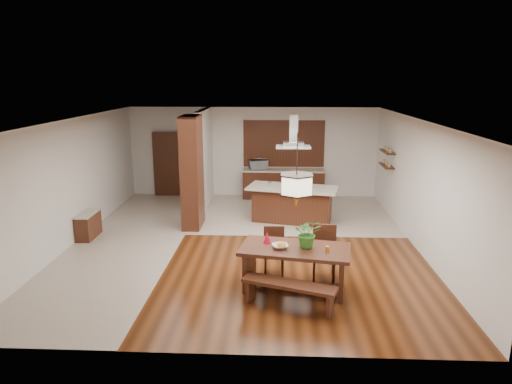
{
  "coord_description": "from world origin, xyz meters",
  "views": [
    {
      "loc": [
        0.75,
        -10.19,
        3.82
      ],
      "look_at": [
        0.3,
        0.0,
        1.25
      ],
      "focal_mm": 32.0,
      "sensor_mm": 36.0,
      "label": 1
    }
  ],
  "objects_px": {
    "hallway_console": "(88,225)",
    "island_cup": "(308,186)",
    "range_hood": "(294,131)",
    "fruit_bowl": "(280,246)",
    "pendant_lantern": "(297,171)",
    "dining_table": "(295,259)",
    "dining_bench": "(289,295)",
    "foliage_plant": "(308,233)",
    "microwave": "(258,165)",
    "dining_chair_left": "(274,252)",
    "dining_chair_right": "(324,253)",
    "kitchen_island": "(292,204)"
  },
  "relations": [
    {
      "from": "dining_chair_left",
      "to": "island_cup",
      "type": "distance_m",
      "value": 3.49
    },
    {
      "from": "hallway_console",
      "to": "range_hood",
      "type": "height_order",
      "value": "range_hood"
    },
    {
      "from": "range_hood",
      "to": "dining_chair_right",
      "type": "bearing_deg",
      "value": -82.05
    },
    {
      "from": "dining_table",
      "to": "kitchen_island",
      "type": "xyz_separation_m",
      "value": [
        0.09,
        4.1,
        -0.1
      ]
    },
    {
      "from": "range_hood",
      "to": "dining_bench",
      "type": "bearing_deg",
      "value": -92.46
    },
    {
      "from": "dining_chair_right",
      "to": "dining_chair_left",
      "type": "bearing_deg",
      "value": 174.53
    },
    {
      "from": "dining_bench",
      "to": "pendant_lantern",
      "type": "distance_m",
      "value": 2.14
    },
    {
      "from": "hallway_console",
      "to": "dining_chair_left",
      "type": "height_order",
      "value": "dining_chair_left"
    },
    {
      "from": "dining_table",
      "to": "pendant_lantern",
      "type": "height_order",
      "value": "pendant_lantern"
    },
    {
      "from": "dining_table",
      "to": "dining_chair_right",
      "type": "xyz_separation_m",
      "value": [
        0.59,
        0.51,
        -0.08
      ]
    },
    {
      "from": "dining_chair_left",
      "to": "range_hood",
      "type": "height_order",
      "value": "range_hood"
    },
    {
      "from": "hallway_console",
      "to": "dining_table",
      "type": "distance_m",
      "value": 5.57
    },
    {
      "from": "hallway_console",
      "to": "fruit_bowl",
      "type": "height_order",
      "value": "fruit_bowl"
    },
    {
      "from": "dining_bench",
      "to": "island_cup",
      "type": "xyz_separation_m",
      "value": [
        0.62,
        4.71,
        0.8
      ]
    },
    {
      "from": "pendant_lantern",
      "to": "fruit_bowl",
      "type": "xyz_separation_m",
      "value": [
        -0.27,
        -0.04,
        -1.39
      ]
    },
    {
      "from": "dining_chair_left",
      "to": "range_hood",
      "type": "bearing_deg",
      "value": 80.88
    },
    {
      "from": "kitchen_island",
      "to": "microwave",
      "type": "height_order",
      "value": "microwave"
    },
    {
      "from": "dining_table",
      "to": "pendant_lantern",
      "type": "distance_m",
      "value": 1.64
    },
    {
      "from": "hallway_console",
      "to": "foliage_plant",
      "type": "height_order",
      "value": "foliage_plant"
    },
    {
      "from": "hallway_console",
      "to": "range_hood",
      "type": "distance_m",
      "value": 5.66
    },
    {
      "from": "dining_table",
      "to": "microwave",
      "type": "bearing_deg",
      "value": 98.03
    },
    {
      "from": "hallway_console",
      "to": "island_cup",
      "type": "bearing_deg",
      "value": 14.65
    },
    {
      "from": "range_hood",
      "to": "microwave",
      "type": "height_order",
      "value": "range_hood"
    },
    {
      "from": "hallway_console",
      "to": "foliage_plant",
      "type": "bearing_deg",
      "value": -26.42
    },
    {
      "from": "dining_chair_left",
      "to": "dining_chair_right",
      "type": "height_order",
      "value": "dining_chair_right"
    },
    {
      "from": "hallway_console",
      "to": "range_hood",
      "type": "xyz_separation_m",
      "value": [
        5.01,
        1.52,
        2.15
      ]
    },
    {
      "from": "dining_chair_left",
      "to": "kitchen_island",
      "type": "bearing_deg",
      "value": 80.87
    },
    {
      "from": "dining_table",
      "to": "dining_chair_right",
      "type": "distance_m",
      "value": 0.78
    },
    {
      "from": "fruit_bowl",
      "to": "island_cup",
      "type": "distance_m",
      "value": 4.12
    },
    {
      "from": "pendant_lantern",
      "to": "range_hood",
      "type": "height_order",
      "value": "same"
    },
    {
      "from": "dining_bench",
      "to": "island_cup",
      "type": "distance_m",
      "value": 4.82
    },
    {
      "from": "dining_table",
      "to": "fruit_bowl",
      "type": "height_order",
      "value": "fruit_bowl"
    },
    {
      "from": "microwave",
      "to": "island_cup",
      "type": "bearing_deg",
      "value": -84.16
    },
    {
      "from": "hallway_console",
      "to": "island_cup",
      "type": "distance_m",
      "value": 5.65
    },
    {
      "from": "dining_table",
      "to": "dining_bench",
      "type": "height_order",
      "value": "dining_table"
    },
    {
      "from": "dining_chair_right",
      "to": "range_hood",
      "type": "bearing_deg",
      "value": 102.26
    },
    {
      "from": "dining_chair_right",
      "to": "kitchen_island",
      "type": "bearing_deg",
      "value": 102.27
    },
    {
      "from": "dining_table",
      "to": "dining_bench",
      "type": "xyz_separation_m",
      "value": [
        -0.12,
        -0.7,
        -0.38
      ]
    },
    {
      "from": "fruit_bowl",
      "to": "range_hood",
      "type": "distance_m",
      "value": 4.46
    },
    {
      "from": "dining_chair_left",
      "to": "range_hood",
      "type": "xyz_separation_m",
      "value": [
        0.47,
        3.43,
        2.0
      ]
    },
    {
      "from": "range_hood",
      "to": "microwave",
      "type": "xyz_separation_m",
      "value": [
        -1.01,
        2.47,
        -1.36
      ]
    },
    {
      "from": "fruit_bowl",
      "to": "island_cup",
      "type": "xyz_separation_m",
      "value": [
        0.77,
        4.05,
        0.17
      ]
    },
    {
      "from": "hallway_console",
      "to": "pendant_lantern",
      "type": "distance_m",
      "value": 5.89
    },
    {
      "from": "hallway_console",
      "to": "foliage_plant",
      "type": "relative_size",
      "value": 1.65
    },
    {
      "from": "dining_bench",
      "to": "fruit_bowl",
      "type": "relative_size",
      "value": 5.65
    },
    {
      "from": "island_cup",
      "to": "dining_chair_right",
      "type": "bearing_deg",
      "value": -88.56
    },
    {
      "from": "fruit_bowl",
      "to": "range_hood",
      "type": "xyz_separation_m",
      "value": [
        0.36,
        4.14,
        1.61
      ]
    },
    {
      "from": "dining_chair_left",
      "to": "pendant_lantern",
      "type": "bearing_deg",
      "value": -61.83
    },
    {
      "from": "dining_table",
      "to": "fruit_bowl",
      "type": "bearing_deg",
      "value": -172.26
    },
    {
      "from": "dining_bench",
      "to": "island_cup",
      "type": "bearing_deg",
      "value": 82.5
    }
  ]
}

